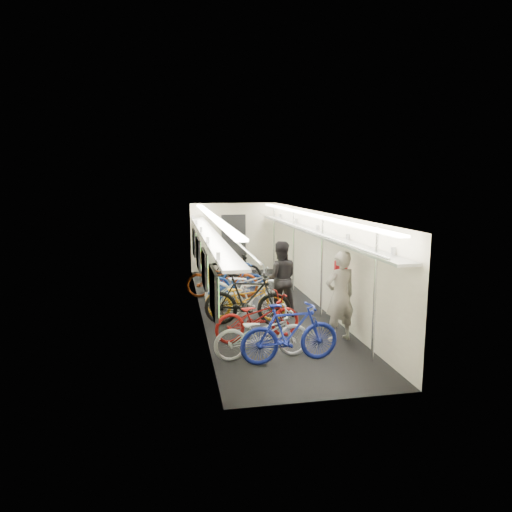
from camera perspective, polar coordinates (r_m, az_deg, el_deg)
name	(u,v)px	position (r m, az deg, el deg)	size (l,w,h in m)	color
train_car_shell	(242,239)	(11.83, -1.81, 2.09)	(10.00, 10.00, 10.00)	black
bicycle_0	(262,334)	(8.24, 0.79, -9.68)	(0.61, 1.75, 0.92)	#B5B6BA
bicycle_1	(290,333)	(8.06, 4.26, -9.56)	(0.50, 1.78, 1.07)	navy
bicycle_2	(258,317)	(9.16, 0.24, -7.62)	(0.63, 1.80, 0.94)	maroon
bicycle_3	(247,300)	(10.04, -1.09, -5.48)	(0.55, 1.93, 1.16)	black
bicycle_4	(245,299)	(10.46, -1.42, -5.35)	(0.66, 1.88, 0.99)	orange
bicycle_5	(252,297)	(10.66, -0.47, -5.20)	(0.44, 1.57, 0.94)	silver
bicycle_6	(244,287)	(11.50, -1.47, -3.84)	(0.70, 2.01, 1.06)	#B3B4B8
bicycle_7	(237,281)	(12.33, -2.45, -3.08)	(0.47, 1.66, 1.00)	navy
bicycle_8	(222,279)	(12.48, -4.24, -2.85)	(0.69, 1.97, 1.04)	maroon
bicycle_9	(233,268)	(13.86, -2.88, -1.56)	(0.50, 1.78, 1.07)	black
passenger_near	(340,296)	(9.18, 10.46, -4.95)	(0.66, 0.43, 1.81)	gray
passenger_mid	(280,278)	(10.74, 3.02, -2.82)	(0.86, 0.67, 1.77)	black
backpack	(341,270)	(9.89, 10.54, -1.70)	(0.26, 0.14, 0.38)	#A11016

